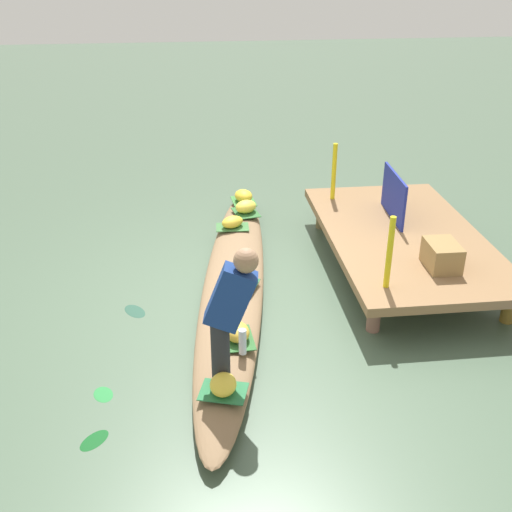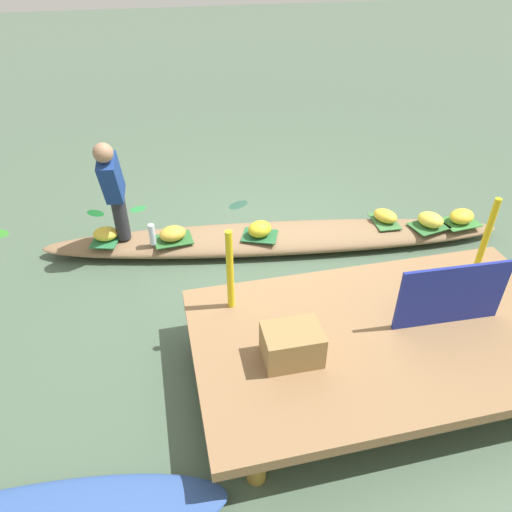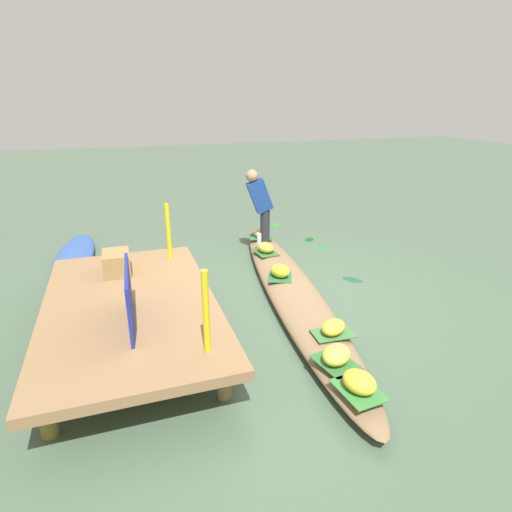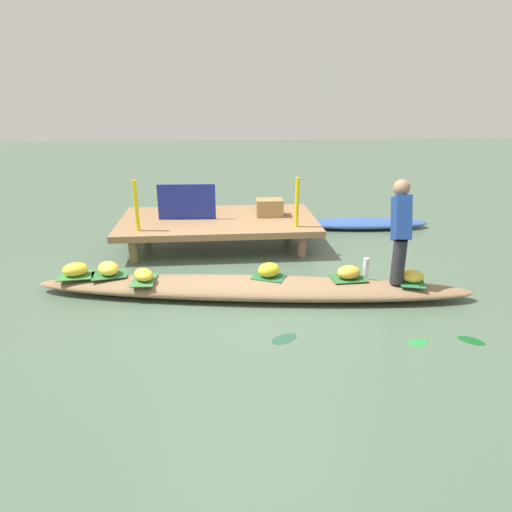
# 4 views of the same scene
# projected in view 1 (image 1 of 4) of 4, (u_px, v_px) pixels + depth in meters

# --- Properties ---
(canal_water) EXTENTS (40.00, 40.00, 0.00)m
(canal_water) POSITION_uv_depth(u_px,v_px,m) (234.00, 294.00, 6.94)
(canal_water) COLOR #485F49
(canal_water) RESTS_ON ground
(dock_platform) EXTENTS (3.20, 1.80, 0.46)m
(dock_platform) POSITION_uv_depth(u_px,v_px,m) (404.00, 238.00, 7.32)
(dock_platform) COLOR olive
(dock_platform) RESTS_ON ground
(vendor_boat) EXTENTS (5.49, 1.42, 0.22)m
(vendor_boat) POSITION_uv_depth(u_px,v_px,m) (233.00, 285.00, 6.89)
(vendor_boat) COLOR olive
(vendor_boat) RESTS_ON ground
(leaf_mat_0) EXTENTS (0.30, 0.44, 0.01)m
(leaf_mat_0) POSITION_uv_depth(u_px,v_px,m) (232.00, 227.00, 8.03)
(leaf_mat_0) COLOR #3C733B
(leaf_mat_0) RESTS_ON vendor_boat
(banana_bunch_0) EXTENTS (0.34, 0.37, 0.15)m
(banana_bunch_0) POSITION_uv_depth(u_px,v_px,m) (232.00, 222.00, 8.00)
(banana_bunch_0) COLOR yellow
(banana_bunch_0) RESTS_ON vendor_boat
(leaf_mat_1) EXTENTS (0.48, 0.39, 0.01)m
(leaf_mat_1) POSITION_uv_depth(u_px,v_px,m) (246.00, 212.00, 8.47)
(leaf_mat_1) COLOR #2F6832
(leaf_mat_1) RESTS_ON vendor_boat
(banana_bunch_1) EXTENTS (0.37, 0.39, 0.17)m
(banana_bunch_1) POSITION_uv_depth(u_px,v_px,m) (246.00, 207.00, 8.43)
(banana_bunch_1) COLOR #F9DD48
(banana_bunch_1) RESTS_ON vendor_boat
(leaf_mat_2) EXTENTS (0.46, 0.36, 0.01)m
(leaf_mat_2) POSITION_uv_depth(u_px,v_px,m) (244.00, 201.00, 8.83)
(leaf_mat_2) COLOR #3A7D38
(leaf_mat_2) RESTS_ON vendor_boat
(banana_bunch_2) EXTENTS (0.36, 0.31, 0.17)m
(banana_bunch_2) POSITION_uv_depth(u_px,v_px,m) (244.00, 196.00, 8.79)
(banana_bunch_2) COLOR yellow
(banana_bunch_2) RESTS_ON vendor_boat
(leaf_mat_3) EXTENTS (0.48, 0.43, 0.01)m
(leaf_mat_3) POSITION_uv_depth(u_px,v_px,m) (242.00, 286.00, 6.65)
(leaf_mat_3) COLOR #246035
(leaf_mat_3) RESTS_ON vendor_boat
(banana_bunch_3) EXTENTS (0.35, 0.32, 0.18)m
(banana_bunch_3) POSITION_uv_depth(u_px,v_px,m) (242.00, 279.00, 6.61)
(banana_bunch_3) COLOR yellow
(banana_bunch_3) RESTS_ON vendor_boat
(leaf_mat_4) EXTENTS (0.38, 0.45, 0.01)m
(leaf_mat_4) POSITION_uv_depth(u_px,v_px,m) (223.00, 391.00, 5.09)
(leaf_mat_4) COLOR #266E3F
(leaf_mat_4) RESTS_ON vendor_boat
(banana_bunch_4) EXTENTS (0.30, 0.26, 0.15)m
(banana_bunch_4) POSITION_uv_depth(u_px,v_px,m) (223.00, 385.00, 5.05)
(banana_bunch_4) COLOR yellow
(banana_bunch_4) RESTS_ON vendor_boat
(leaf_mat_5) EXTENTS (0.44, 0.33, 0.01)m
(leaf_mat_5) POSITION_uv_depth(u_px,v_px,m) (237.00, 339.00, 5.77)
(leaf_mat_5) COLOR #2B632D
(leaf_mat_5) RESTS_ON vendor_boat
(banana_bunch_5) EXTENTS (0.35, 0.29, 0.16)m
(banana_bunch_5) POSITION_uv_depth(u_px,v_px,m) (237.00, 332.00, 5.73)
(banana_bunch_5) COLOR gold
(banana_bunch_5) RESTS_ON vendor_boat
(vendor_person) EXTENTS (0.24, 0.47, 1.23)m
(vendor_person) POSITION_uv_depth(u_px,v_px,m) (230.00, 308.00, 4.95)
(vendor_person) COLOR #28282D
(vendor_person) RESTS_ON vendor_boat
(water_bottle) EXTENTS (0.07, 0.07, 0.25)m
(water_bottle) POSITION_uv_depth(u_px,v_px,m) (243.00, 342.00, 5.51)
(water_bottle) COLOR silver
(water_bottle) RESTS_ON vendor_boat
(market_banner) EXTENTS (0.93, 0.07, 0.57)m
(market_banner) POSITION_uv_depth(u_px,v_px,m) (394.00, 196.00, 7.60)
(market_banner) COLOR navy
(market_banner) RESTS_ON dock_platform
(railing_post_west) EXTENTS (0.06, 0.06, 0.76)m
(railing_post_west) POSITION_uv_depth(u_px,v_px,m) (334.00, 172.00, 8.12)
(railing_post_west) COLOR yellow
(railing_post_west) RESTS_ON dock_platform
(railing_post_east) EXTENTS (0.06, 0.06, 0.76)m
(railing_post_east) POSITION_uv_depth(u_px,v_px,m) (390.00, 253.00, 5.99)
(railing_post_east) COLOR yellow
(railing_post_east) RESTS_ON dock_platform
(produce_crate) EXTENTS (0.44, 0.33, 0.28)m
(produce_crate) POSITION_uv_depth(u_px,v_px,m) (442.00, 255.00, 6.47)
(produce_crate) COLOR olive
(produce_crate) RESTS_ON dock_platform
(drifting_plant_0) EXTENTS (0.31, 0.29, 0.01)m
(drifting_plant_0) POSITION_uv_depth(u_px,v_px,m) (94.00, 440.00, 4.89)
(drifting_plant_0) COLOR #11501D
(drifting_plant_0) RESTS_ON ground
(drifting_plant_1) EXTENTS (0.36, 0.32, 0.01)m
(drifting_plant_1) POSITION_uv_depth(u_px,v_px,m) (135.00, 311.00, 6.61)
(drifting_plant_1) COLOR #254A3A
(drifting_plant_1) RESTS_ON ground
(drifting_plant_2) EXTENTS (0.27, 0.24, 0.01)m
(drifting_plant_2) POSITION_uv_depth(u_px,v_px,m) (103.00, 394.00, 5.39)
(drifting_plant_2) COLOR #267E39
(drifting_plant_2) RESTS_ON ground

